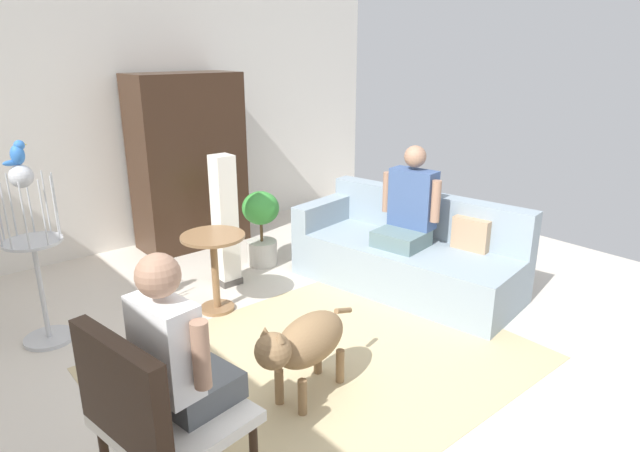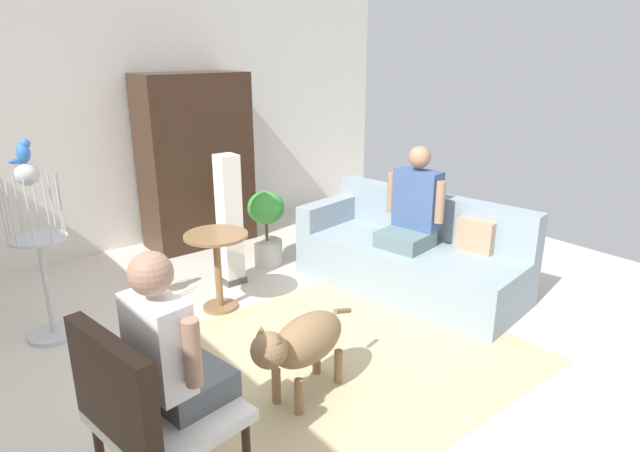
% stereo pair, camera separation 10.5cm
% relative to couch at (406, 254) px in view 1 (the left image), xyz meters
% --- Properties ---
extents(ground_plane, '(7.45, 7.45, 0.00)m').
position_rel_couch_xyz_m(ground_plane, '(-1.47, -0.47, -0.30)').
color(ground_plane, beige).
extents(back_wall, '(6.67, 0.12, 2.88)m').
position_rel_couch_xyz_m(back_wall, '(-1.47, 2.69, 1.14)').
color(back_wall, silver).
rests_on(back_wall, ground).
extents(area_rug, '(2.78, 2.17, 0.01)m').
position_rel_couch_xyz_m(area_rug, '(-1.45, -0.53, -0.29)').
color(area_rug, '#C6B284').
rests_on(area_rug, ground).
extents(couch, '(1.19, 2.14, 0.82)m').
position_rel_couch_xyz_m(couch, '(0.00, 0.00, 0.00)').
color(couch, '#8EA0AD').
rests_on(couch, ground).
extents(armchair, '(0.69, 0.72, 0.94)m').
position_rel_couch_xyz_m(armchair, '(-2.84, -0.93, 0.24)').
color(armchair, black).
rests_on(armchair, ground).
extents(person_on_couch, '(0.52, 0.56, 0.87)m').
position_rel_couch_xyz_m(person_on_couch, '(-0.03, -0.04, 0.47)').
color(person_on_couch, slate).
extents(person_on_armchair, '(0.47, 0.50, 0.82)m').
position_rel_couch_xyz_m(person_on_armchair, '(-2.68, -0.91, 0.47)').
color(person_on_armchair, '#52575B').
extents(round_end_table, '(0.52, 0.52, 0.66)m').
position_rel_couch_xyz_m(round_end_table, '(-1.59, 0.67, 0.15)').
color(round_end_table, olive).
rests_on(round_end_table, ground).
extents(dog, '(0.90, 0.43, 0.61)m').
position_rel_couch_xyz_m(dog, '(-1.78, -0.74, 0.09)').
color(dog, olive).
rests_on(dog, ground).
extents(bird_cage_stand, '(0.40, 0.40, 1.34)m').
position_rel_couch_xyz_m(bird_cage_stand, '(-2.81, 1.05, 0.39)').
color(bird_cage_stand, silver).
rests_on(bird_cage_stand, ground).
extents(parrot, '(0.17, 0.10, 0.17)m').
position_rel_couch_xyz_m(parrot, '(-2.81, 1.05, 1.12)').
color(parrot, blue).
rests_on(parrot, bird_cage_stand).
extents(potted_plant, '(0.37, 0.37, 0.76)m').
position_rel_couch_xyz_m(potted_plant, '(-0.73, 1.26, 0.14)').
color(potted_plant, beige).
rests_on(potted_plant, ground).
extents(column_lamp, '(0.20, 0.20, 1.21)m').
position_rel_couch_xyz_m(column_lamp, '(-1.24, 1.08, 0.30)').
color(column_lamp, '#4C4742').
rests_on(column_lamp, ground).
extents(armoire_cabinet, '(1.14, 0.56, 1.85)m').
position_rel_couch_xyz_m(armoire_cabinet, '(-0.95, 2.28, 0.63)').
color(armoire_cabinet, '#382316').
rests_on(armoire_cabinet, ground).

